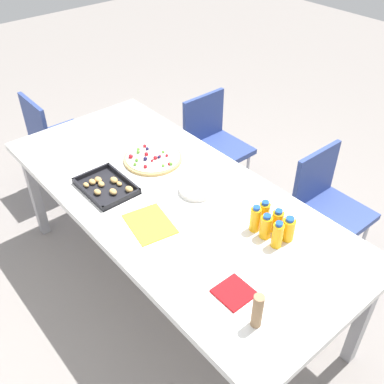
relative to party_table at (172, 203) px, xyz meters
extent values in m
plane|color=gray|center=(0.00, 0.00, -0.70)|extent=(12.00, 12.00, 0.00)
cube|color=white|center=(0.00, 0.00, 0.04)|extent=(2.22, 0.99, 0.04)
cube|color=#99999E|center=(-1.03, -0.42, -0.34)|extent=(0.06, 0.06, 0.71)
cube|color=#99999E|center=(1.03, -0.42, -0.34)|extent=(0.06, 0.06, 0.71)
cube|color=#99999E|center=(1.03, 0.42, -0.34)|extent=(0.06, 0.06, 0.71)
cube|color=#33478C|center=(-0.50, -0.88, -0.25)|extent=(0.40, 0.40, 0.04)
cube|color=#33478C|center=(-0.32, -0.88, -0.06)|extent=(0.03, 0.38, 0.38)
cylinder|color=silver|center=(-0.66, -1.04, -0.49)|extent=(0.02, 0.02, 0.41)
cylinder|color=silver|center=(-0.66, -0.72, -0.49)|extent=(0.02, 0.02, 0.41)
cylinder|color=silver|center=(-0.34, -1.04, -0.49)|extent=(0.02, 0.02, 0.41)
cylinder|color=silver|center=(-0.34, -0.72, -0.49)|extent=(0.02, 0.02, 0.41)
cube|color=#33478C|center=(0.51, -0.84, -0.25)|extent=(0.40, 0.40, 0.04)
cube|color=#33478C|center=(0.69, -0.84, -0.06)|extent=(0.03, 0.38, 0.38)
cylinder|color=silver|center=(0.35, -1.00, -0.49)|extent=(0.02, 0.02, 0.41)
cylinder|color=silver|center=(0.34, -0.68, -0.49)|extent=(0.02, 0.02, 0.41)
cylinder|color=silver|center=(0.67, -1.00, -0.49)|extent=(0.02, 0.02, 0.41)
cylinder|color=silver|center=(0.66, -0.68, -0.49)|extent=(0.02, 0.02, 0.41)
cube|color=#33478C|center=(1.42, -0.02, -0.25)|extent=(0.40, 0.40, 0.04)
cube|color=#33478C|center=(1.42, 0.16, -0.06)|extent=(0.38, 0.03, 0.38)
cylinder|color=silver|center=(1.58, -0.18, -0.49)|extent=(0.02, 0.02, 0.41)
cylinder|color=silver|center=(1.26, -0.18, -0.49)|extent=(0.02, 0.02, 0.41)
cylinder|color=silver|center=(1.58, 0.14, -0.49)|extent=(0.02, 0.02, 0.41)
cylinder|color=silver|center=(1.26, 0.14, -0.49)|extent=(0.02, 0.02, 0.41)
cylinder|color=#FAAE14|center=(-0.63, -0.21, 0.12)|extent=(0.06, 0.06, 0.12)
cylinder|color=blue|center=(-0.63, -0.21, 0.19)|extent=(0.04, 0.04, 0.02)
cylinder|color=#FAAC14|center=(-0.56, -0.22, 0.12)|extent=(0.06, 0.06, 0.12)
cylinder|color=blue|center=(-0.56, -0.22, 0.18)|extent=(0.04, 0.04, 0.02)
cylinder|color=#F9AE14|center=(-0.48, -0.21, 0.12)|extent=(0.05, 0.05, 0.12)
cylinder|color=blue|center=(-0.48, -0.21, 0.19)|extent=(0.04, 0.04, 0.02)
cylinder|color=#FAAE14|center=(-0.63, -0.14, 0.12)|extent=(0.05, 0.05, 0.13)
cylinder|color=blue|center=(-0.63, -0.14, 0.20)|extent=(0.03, 0.03, 0.02)
cylinder|color=#F9AE14|center=(-0.55, -0.15, 0.12)|extent=(0.06, 0.06, 0.12)
cylinder|color=blue|center=(-0.55, -0.15, 0.19)|extent=(0.04, 0.04, 0.02)
cylinder|color=#FAAD14|center=(-0.48, -0.14, 0.13)|extent=(0.05, 0.05, 0.13)
cylinder|color=blue|center=(-0.48, -0.14, 0.20)|extent=(0.03, 0.03, 0.02)
cylinder|color=tan|center=(0.34, -0.12, 0.07)|extent=(0.36, 0.36, 0.02)
cylinder|color=white|center=(0.34, -0.12, 0.08)|extent=(0.33, 0.33, 0.01)
sphere|color=red|center=(0.31, -0.15, 0.09)|extent=(0.02, 0.02, 0.02)
sphere|color=red|center=(0.21, -0.15, 0.09)|extent=(0.02, 0.02, 0.02)
sphere|color=red|center=(0.42, -0.01, 0.09)|extent=(0.03, 0.03, 0.03)
sphere|color=#66B238|center=(0.37, -0.02, 0.09)|extent=(0.02, 0.02, 0.02)
sphere|color=red|center=(0.28, -0.02, 0.09)|extent=(0.02, 0.02, 0.02)
sphere|color=red|center=(0.31, -0.12, 0.09)|extent=(0.02, 0.02, 0.02)
sphere|color=#1E1947|center=(0.34, -0.07, 0.09)|extent=(0.02, 0.02, 0.02)
sphere|color=#66B238|center=(0.46, -0.10, 0.09)|extent=(0.02, 0.02, 0.02)
sphere|color=#66B238|center=(0.43, -0.08, 0.09)|extent=(0.02, 0.02, 0.02)
sphere|color=#66B238|center=(0.34, -0.20, 0.09)|extent=(0.02, 0.02, 0.02)
sphere|color=#1E1947|center=(0.34, -0.07, 0.09)|extent=(0.03, 0.03, 0.03)
sphere|color=red|center=(0.46, -0.15, 0.09)|extent=(0.02, 0.02, 0.02)
sphere|color=#1E1947|center=(0.43, -0.14, 0.09)|extent=(0.02, 0.02, 0.02)
sphere|color=#66B238|center=(0.34, 0.01, 0.09)|extent=(0.02, 0.02, 0.02)
sphere|color=red|center=(0.29, -0.19, 0.09)|extent=(0.02, 0.02, 0.02)
sphere|color=#66B238|center=(0.20, -0.15, 0.09)|extent=(0.02, 0.02, 0.02)
sphere|color=#66B238|center=(0.22, -0.11, 0.09)|extent=(0.02, 0.02, 0.02)
sphere|color=red|center=(0.38, -0.10, 0.09)|extent=(0.03, 0.03, 0.03)
sphere|color=#1E1947|center=(0.31, -0.14, 0.09)|extent=(0.02, 0.02, 0.02)
sphere|color=red|center=(0.31, -0.09, 0.09)|extent=(0.02, 0.02, 0.02)
cube|color=black|center=(0.28, 0.24, 0.06)|extent=(0.34, 0.24, 0.01)
cube|color=black|center=(0.28, 0.13, 0.08)|extent=(0.34, 0.01, 0.03)
cube|color=black|center=(0.28, 0.36, 0.08)|extent=(0.34, 0.01, 0.03)
cube|color=black|center=(0.12, 0.24, 0.08)|extent=(0.01, 0.24, 0.03)
cube|color=black|center=(0.44, 0.24, 0.08)|extent=(0.01, 0.24, 0.03)
ellipsoid|color=tan|center=(0.36, 0.33, 0.08)|extent=(0.04, 0.03, 0.02)
ellipsoid|color=tan|center=(0.29, 0.18, 0.08)|extent=(0.05, 0.04, 0.03)
ellipsoid|color=tan|center=(0.17, 0.17, 0.08)|extent=(0.05, 0.04, 0.03)
ellipsoid|color=tan|center=(0.25, 0.18, 0.08)|extent=(0.04, 0.03, 0.02)
ellipsoid|color=tan|center=(0.26, 0.31, 0.08)|extent=(0.05, 0.03, 0.03)
ellipsoid|color=tan|center=(0.21, 0.25, 0.08)|extent=(0.05, 0.04, 0.03)
ellipsoid|color=tan|center=(0.36, 0.25, 0.08)|extent=(0.05, 0.04, 0.03)
ellipsoid|color=tan|center=(0.36, 0.29, 0.08)|extent=(0.05, 0.03, 0.03)
ellipsoid|color=tan|center=(0.31, 0.26, 0.08)|extent=(0.05, 0.03, 0.03)
cylinder|color=silver|center=(-0.07, -0.12, 0.06)|extent=(0.20, 0.20, 0.00)
cylinder|color=silver|center=(-0.07, -0.12, 0.07)|extent=(0.20, 0.20, 0.00)
cylinder|color=silver|center=(-0.07, -0.12, 0.07)|extent=(0.20, 0.20, 0.00)
cylinder|color=silver|center=(-0.07, -0.12, 0.08)|extent=(0.20, 0.20, 0.00)
cylinder|color=silver|center=(-0.07, -0.12, 0.08)|extent=(0.20, 0.20, 0.00)
cylinder|color=silver|center=(-0.07, -0.12, 0.09)|extent=(0.20, 0.20, 0.00)
cube|color=red|center=(-0.71, 0.22, 0.06)|extent=(0.15, 0.15, 0.01)
cylinder|color=#9E7A56|center=(-0.87, 0.26, 0.14)|extent=(0.04, 0.04, 0.17)
cube|color=yellow|center=(-0.12, 0.23, 0.06)|extent=(0.29, 0.24, 0.01)
camera|label=1|loc=(-1.53, 1.15, 1.58)|focal=41.64mm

